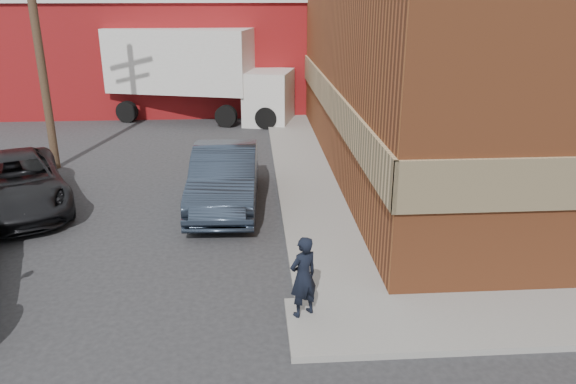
# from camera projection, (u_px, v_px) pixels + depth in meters

# --- Properties ---
(ground) EXTENTS (90.00, 90.00, 0.00)m
(ground) POSITION_uv_depth(u_px,v_px,m) (311.00, 303.00, 10.63)
(ground) COLOR #28282B
(ground) RESTS_ON ground
(brick_building) EXTENTS (14.25, 18.25, 9.36)m
(brick_building) POSITION_uv_depth(u_px,v_px,m) (546.00, 18.00, 17.99)
(brick_building) COLOR brown
(brick_building) RESTS_ON ground
(sidewalk_west) EXTENTS (1.80, 18.00, 0.12)m
(sidewalk_west) POSITION_uv_depth(u_px,v_px,m) (300.00, 161.00, 19.08)
(sidewalk_west) COLOR gray
(sidewalk_west) RESTS_ON ground
(warehouse) EXTENTS (16.30, 8.30, 5.60)m
(warehouse) POSITION_uv_depth(u_px,v_px,m) (149.00, 47.00, 28.01)
(warehouse) COLOR maroon
(warehouse) RESTS_ON ground
(utility_pole) EXTENTS (2.00, 0.26, 9.00)m
(utility_pole) POSITION_uv_depth(u_px,v_px,m) (34.00, 18.00, 16.94)
(utility_pole) COLOR #4C3626
(utility_pole) RESTS_ON ground
(man) EXTENTS (0.66, 0.59, 1.51)m
(man) POSITION_uv_depth(u_px,v_px,m) (303.00, 277.00, 9.79)
(man) COLOR black
(man) RESTS_ON sidewalk_south
(sedan) EXTENTS (1.87, 4.94, 1.61)m
(sedan) POSITION_uv_depth(u_px,v_px,m) (225.00, 177.00, 15.12)
(sedan) COLOR #2A3546
(sedan) RESTS_ON ground
(suv_a) EXTENTS (4.36, 5.72, 1.44)m
(suv_a) POSITION_uv_depth(u_px,v_px,m) (15.00, 183.00, 14.95)
(suv_a) COLOR black
(suv_a) RESTS_ON ground
(box_truck) EXTENTS (8.40, 4.39, 3.98)m
(box_truck) POSITION_uv_depth(u_px,v_px,m) (199.00, 68.00, 24.42)
(box_truck) COLOR silver
(box_truck) RESTS_ON ground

